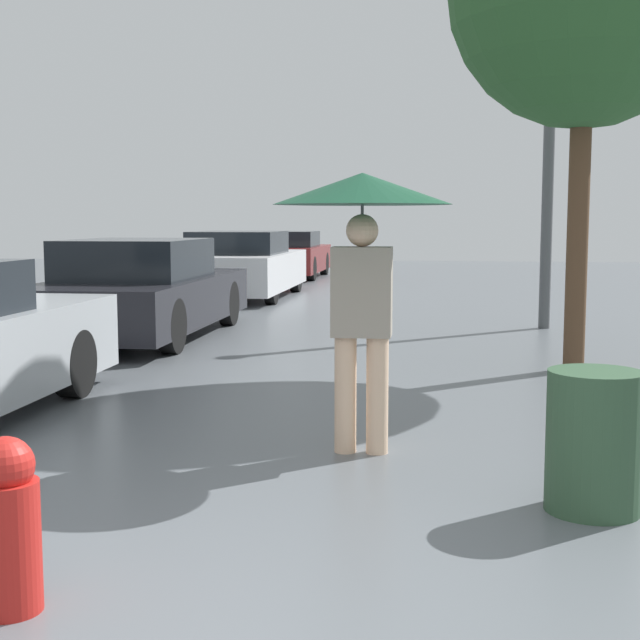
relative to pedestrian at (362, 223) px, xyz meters
The scene contains 7 objects.
pedestrian is the anchor object (origin of this frame).
parked_car_second 6.30m from the pedestrian, 121.79° to the left, with size 1.78×4.43×1.26m.
parked_car_third 11.73m from the pedestrian, 106.41° to the left, with size 1.88×4.42×1.28m.
parked_car_farthest 17.55m from the pedestrian, 101.17° to the left, with size 1.76×4.00×1.20m.
street_lamp 7.31m from the pedestrian, 74.30° to the left, with size 0.27×0.27×4.68m.
trash_bin 1.98m from the pedestrian, 37.86° to the right, with size 0.49×0.49×0.74m.
fire_hydrant 3.01m from the pedestrian, 114.34° to the right, with size 0.25×0.25×0.69m.
Camera 1 is at (0.51, -2.38, 1.51)m, focal length 50.00 mm.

